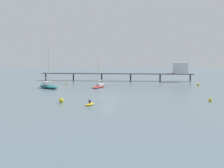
% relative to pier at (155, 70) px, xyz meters
% --- Properties ---
extents(ground_plane, '(400.00, 400.00, 0.00)m').
position_rel_pier_xyz_m(ground_plane, '(-14.07, -40.20, -3.94)').
color(ground_plane, slate).
extents(pier, '(55.83, 5.78, 6.80)m').
position_rel_pier_xyz_m(pier, '(0.00, 0.00, 0.00)').
color(pier, '#4C4C51').
rests_on(pier, ground_plane).
extents(sailboat_red, '(4.23, 7.15, 8.43)m').
position_rel_pier_xyz_m(sailboat_red, '(-18.06, -21.52, -3.38)').
color(sailboat_red, red).
rests_on(sailboat_red, ground_plane).
extents(sailboat_teal, '(8.25, 7.80, 11.57)m').
position_rel_pier_xyz_m(sailboat_teal, '(-32.07, -23.73, -3.21)').
color(sailboat_teal, '#1E727A').
rests_on(sailboat_teal, ground_plane).
extents(dinghy_yellow, '(1.91, 2.66, 1.14)m').
position_rel_pier_xyz_m(dinghy_yellow, '(-16.75, -48.69, -3.72)').
color(dinghy_yellow, yellow).
rests_on(dinghy_yellow, ground_plane).
extents(mooring_buoy_near, '(0.89, 0.89, 0.89)m').
position_rel_pier_xyz_m(mooring_buoy_near, '(-22.46, -46.54, -3.50)').
color(mooring_buoy_near, yellow).
rests_on(mooring_buoy_near, ground_plane).
extents(mooring_buoy_inner, '(0.72, 0.72, 0.72)m').
position_rel_pier_xyz_m(mooring_buoy_inner, '(11.67, -14.96, -3.58)').
color(mooring_buoy_inner, yellow).
rests_on(mooring_buoy_inner, ground_plane).
extents(mooring_buoy_far, '(0.65, 0.65, 0.65)m').
position_rel_pier_xyz_m(mooring_buoy_far, '(6.08, -43.33, -3.62)').
color(mooring_buoy_far, yellow).
rests_on(mooring_buoy_far, ground_plane).
extents(mooring_buoy_outer, '(0.53, 0.53, 0.53)m').
position_rel_pier_xyz_m(mooring_buoy_outer, '(-29.68, -12.18, -3.68)').
color(mooring_buoy_outer, yellow).
rests_on(mooring_buoy_outer, ground_plane).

